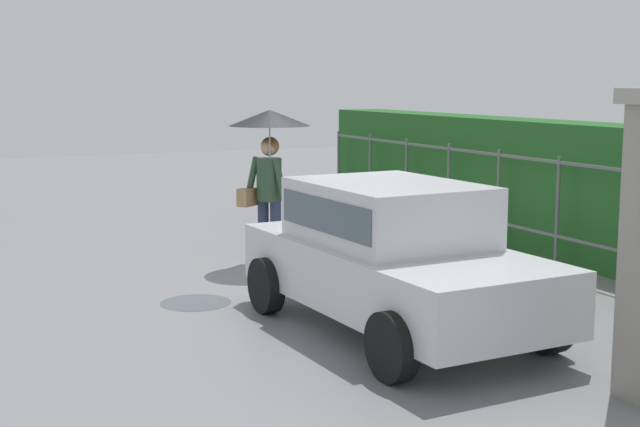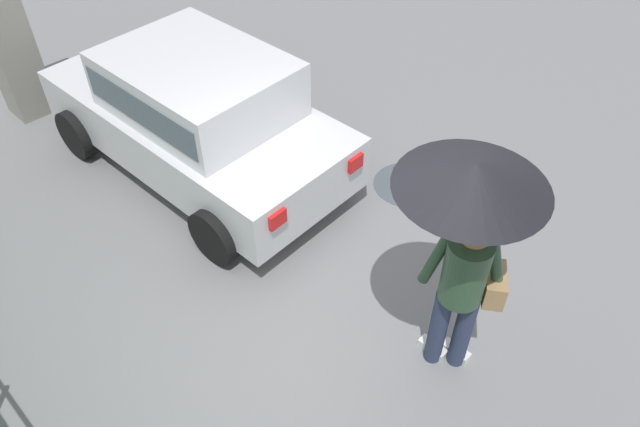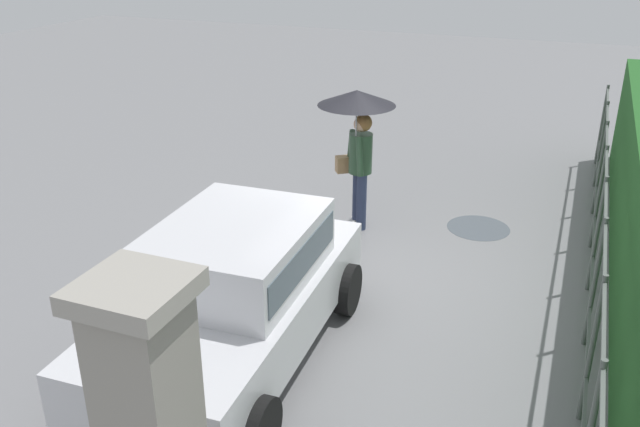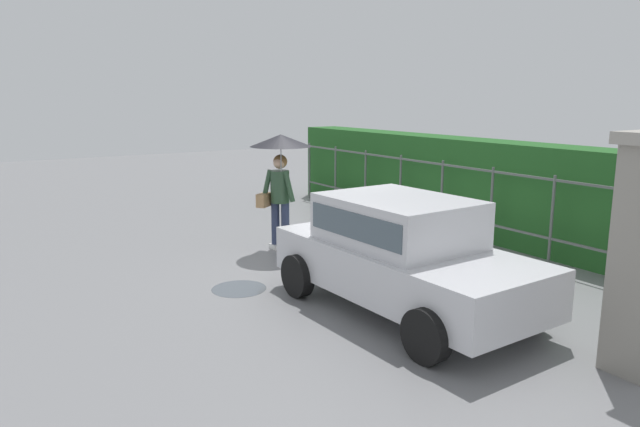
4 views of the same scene
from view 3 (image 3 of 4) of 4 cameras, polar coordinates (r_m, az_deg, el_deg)
name	(u,v)px [view 3 (image 3 of 4)]	position (r m, az deg, el deg)	size (l,w,h in m)	color
ground_plane	(368,268)	(8.95, 4.07, -4.60)	(40.00, 40.00, 0.00)	slate
car	(234,288)	(6.91, -7.25, -6.24)	(3.80, 1.98, 1.48)	silver
pedestrian	(358,124)	(9.53, 3.21, 7.60)	(1.09, 1.09, 2.09)	#2D3856
fence_section	(598,229)	(8.71, 22.46, -1.22)	(10.23, 0.05, 1.50)	#59605B
puddle_near	(210,255)	(9.37, -9.32, -3.50)	(0.80, 0.80, 0.00)	#4C545B
puddle_far	(478,228)	(10.33, 13.26, -1.19)	(0.93, 0.93, 0.00)	#4C545B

